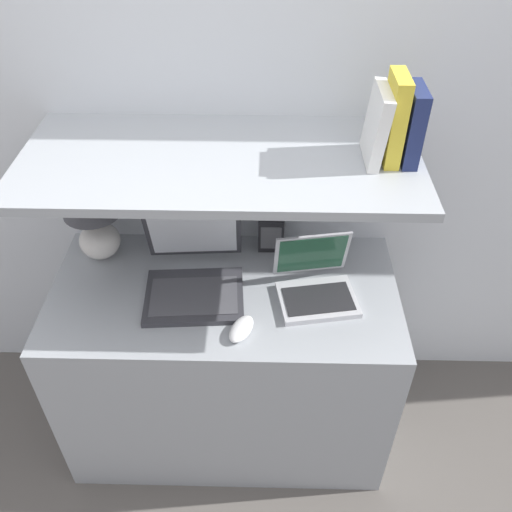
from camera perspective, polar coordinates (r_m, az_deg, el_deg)
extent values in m
plane|color=#56514C|center=(2.28, -3.15, -23.09)|extent=(12.00, 12.00, 0.00)
cube|color=silver|center=(1.87, -3.14, 13.91)|extent=(6.00, 0.05, 2.40)
cube|color=#999EA3|center=(2.11, -2.99, -11.13)|extent=(1.17, 0.60, 0.77)
cube|color=silver|center=(2.17, -2.66, -0.85)|extent=(1.17, 0.04, 1.21)
cube|color=#999EA3|center=(1.60, -3.86, 9.95)|extent=(1.17, 0.54, 0.03)
ellipsoid|color=white|center=(2.00, -16.10, 1.57)|extent=(0.14, 0.14, 0.13)
cylinder|color=tan|center=(1.95, -16.60, 3.73)|extent=(0.02, 0.02, 0.06)
cone|color=#4C4C51|center=(1.89, -17.12, 5.97)|extent=(0.20, 0.20, 0.13)
cube|color=#333338|center=(1.80, -6.51, -4.22)|extent=(0.34, 0.27, 0.02)
cube|color=#47474C|center=(1.79, -6.55, -4.19)|extent=(0.30, 0.20, 0.00)
cube|color=#333338|center=(1.84, -6.61, 2.44)|extent=(0.33, 0.11, 0.25)
cube|color=white|center=(1.84, -6.62, 2.39)|extent=(0.29, 0.10, 0.22)
cube|color=silver|center=(1.79, 6.49, -4.59)|extent=(0.28, 0.23, 0.02)
cube|color=#232326|center=(1.78, 6.57, -4.50)|extent=(0.24, 0.17, 0.00)
cube|color=silver|center=(1.81, 5.87, 0.26)|extent=(0.25, 0.09, 0.18)
cube|color=#235138|center=(1.80, 5.91, 0.19)|extent=(0.23, 0.08, 0.16)
ellipsoid|color=white|center=(1.68, -1.56, -7.67)|extent=(0.10, 0.13, 0.03)
cube|color=black|center=(1.96, 1.59, 2.50)|extent=(0.09, 0.06, 0.14)
cube|color=#59595B|center=(1.93, 1.59, 1.90)|extent=(0.07, 0.00, 0.10)
cube|color=navy|center=(1.59, 16.09, 13.12)|extent=(0.04, 0.14, 0.21)
cube|color=gold|center=(1.57, 14.38, 13.79)|extent=(0.04, 0.13, 0.25)
cube|color=silver|center=(1.57, 12.58, 13.25)|extent=(0.05, 0.17, 0.21)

